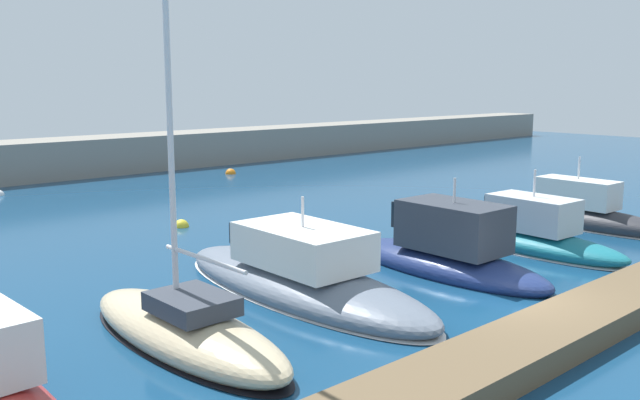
% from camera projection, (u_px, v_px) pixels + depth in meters
% --- Properties ---
extents(ground_plane, '(120.00, 120.00, 0.00)m').
position_uv_depth(ground_plane, '(508.00, 317.00, 17.44)').
color(ground_plane, navy).
extents(dock_pier, '(28.13, 1.84, 0.59)m').
position_uv_depth(dock_pier, '(573.00, 324.00, 16.10)').
color(dock_pier, brown).
rests_on(dock_pier, ground_plane).
extents(breakwater_seawall, '(108.00, 3.81, 2.38)m').
position_uv_depth(breakwater_seawall, '(31.00, 160.00, 41.57)').
color(breakwater_seawall, gray).
rests_on(breakwater_seawall, ground_plane).
extents(sailboat_sand_second, '(2.27, 7.41, 13.42)m').
position_uv_depth(sailboat_sand_second, '(184.00, 328.00, 15.59)').
color(sailboat_sand_second, beige).
rests_on(sailboat_sand_second, ground_plane).
extents(motorboat_slate_third, '(3.32, 10.33, 3.19)m').
position_uv_depth(motorboat_slate_third, '(299.00, 277.00, 19.39)').
color(motorboat_slate_third, slate).
rests_on(motorboat_slate_third, ground_plane).
extents(motorboat_navy_fourth, '(2.52, 7.56, 3.40)m').
position_uv_depth(motorboat_navy_fourth, '(446.00, 252.00, 21.53)').
color(motorboat_navy_fourth, navy).
rests_on(motorboat_navy_fourth, ground_plane).
extents(motorboat_teal_fifth, '(2.59, 7.58, 3.09)m').
position_uv_depth(motorboat_teal_fifth, '(529.00, 235.00, 24.37)').
color(motorboat_teal_fifth, '#19707F').
rests_on(motorboat_teal_fifth, ground_plane).
extents(motorboat_charcoal_sixth, '(2.08, 6.89, 3.12)m').
position_uv_depth(motorboat_charcoal_sixth, '(586.00, 213.00, 28.13)').
color(motorboat_charcoal_sixth, '#2D2D33').
rests_on(motorboat_charcoal_sixth, ground_plane).
extents(mooring_buoy_orange, '(0.69, 0.69, 0.69)m').
position_uv_depth(mooring_buoy_orange, '(231.00, 174.00, 44.46)').
color(mooring_buoy_orange, orange).
rests_on(mooring_buoy_orange, ground_plane).
extents(mooring_buoy_yellow, '(0.63, 0.63, 0.63)m').
position_uv_depth(mooring_buoy_yellow, '(181.00, 227.00, 28.26)').
color(mooring_buoy_yellow, yellow).
rests_on(mooring_buoy_yellow, ground_plane).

